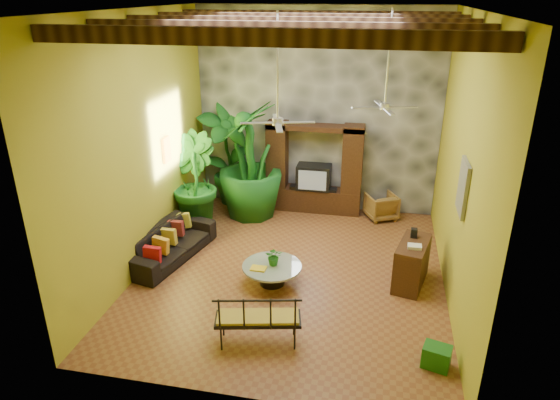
% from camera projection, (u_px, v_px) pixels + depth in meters
% --- Properties ---
extents(ground, '(7.00, 7.00, 0.00)m').
position_uv_depth(ground, '(291.00, 271.00, 10.18)').
color(ground, brown).
rests_on(ground, ground).
extents(ceiling, '(6.00, 7.00, 0.02)m').
position_uv_depth(ceiling, '(294.00, 9.00, 8.23)').
color(ceiling, silver).
rests_on(ceiling, back_wall).
extents(back_wall, '(6.00, 0.02, 5.00)m').
position_uv_depth(back_wall, '(318.00, 112.00, 12.36)').
color(back_wall, gold).
rests_on(back_wall, ground).
extents(left_wall, '(0.02, 7.00, 5.00)m').
position_uv_depth(left_wall, '(142.00, 145.00, 9.76)').
color(left_wall, gold).
rests_on(left_wall, ground).
extents(right_wall, '(0.02, 7.00, 5.00)m').
position_uv_depth(right_wall, '(463.00, 165.00, 8.66)').
color(right_wall, gold).
rests_on(right_wall, ground).
extents(stone_accent_wall, '(5.98, 0.10, 4.98)m').
position_uv_depth(stone_accent_wall, '(317.00, 112.00, 12.31)').
color(stone_accent_wall, '#3F4248').
rests_on(stone_accent_wall, ground).
extents(ceiling_beams, '(5.95, 5.36, 0.22)m').
position_uv_depth(ceiling_beams, '(294.00, 23.00, 8.32)').
color(ceiling_beams, '#3C2513').
rests_on(ceiling_beams, ceiling).
extents(entertainment_center, '(2.40, 0.55, 2.30)m').
position_uv_depth(entertainment_center, '(314.00, 175.00, 12.63)').
color(entertainment_center, black).
rests_on(entertainment_center, ground).
extents(ceiling_fan_front, '(1.28, 1.28, 1.86)m').
position_uv_depth(ceiling_fan_front, '(278.00, 110.00, 8.53)').
color(ceiling_fan_front, silver).
rests_on(ceiling_fan_front, ceiling).
extents(ceiling_fan_back, '(1.28, 1.28, 1.86)m').
position_uv_depth(ceiling_fan_back, '(385.00, 96.00, 9.64)').
color(ceiling_fan_back, silver).
rests_on(ceiling_fan_back, ceiling).
extents(wall_art_mask, '(0.06, 0.32, 0.55)m').
position_uv_depth(wall_art_mask, '(166.00, 150.00, 10.81)').
color(wall_art_mask, yellow).
rests_on(wall_art_mask, left_wall).
extents(wall_art_painting, '(0.06, 0.70, 0.90)m').
position_uv_depth(wall_art_painting, '(463.00, 187.00, 8.20)').
color(wall_art_painting, teal).
rests_on(wall_art_painting, right_wall).
extents(sofa, '(1.41, 2.48, 0.68)m').
position_uv_depth(sofa, '(169.00, 243.00, 10.57)').
color(sofa, black).
rests_on(sofa, ground).
extents(wicker_armchair, '(0.92, 0.93, 0.64)m').
position_uv_depth(wicker_armchair, '(381.00, 206.00, 12.42)').
color(wicker_armchair, brown).
rests_on(wicker_armchair, ground).
extents(tall_plant_a, '(1.75, 1.66, 2.75)m').
position_uv_depth(tall_plant_a, '(228.00, 154.00, 12.90)').
color(tall_plant_a, '#185B1F').
rests_on(tall_plant_a, ground).
extents(tall_plant_b, '(1.61, 1.61, 2.30)m').
position_uv_depth(tall_plant_b, '(193.00, 182.00, 11.66)').
color(tall_plant_b, '#185D1F').
rests_on(tall_plant_b, ground).
extents(tall_plant_c, '(1.64, 1.64, 2.88)m').
position_uv_depth(tall_plant_c, '(250.00, 161.00, 12.18)').
color(tall_plant_c, '#175B1B').
rests_on(tall_plant_c, ground).
extents(coffee_table, '(1.15, 1.15, 0.40)m').
position_uv_depth(coffee_table, '(272.00, 272.00, 9.66)').
color(coffee_table, black).
rests_on(coffee_table, ground).
extents(centerpiece_plant, '(0.37, 0.33, 0.37)m').
position_uv_depth(centerpiece_plant, '(274.00, 256.00, 9.57)').
color(centerpiece_plant, '#206A1C').
rests_on(centerpiece_plant, coffee_table).
extents(yellow_tray, '(0.30, 0.22, 0.03)m').
position_uv_depth(yellow_tray, '(258.00, 268.00, 9.47)').
color(yellow_tray, yellow).
rests_on(yellow_tray, coffee_table).
extents(iron_bench, '(1.43, 0.78, 0.57)m').
position_uv_depth(iron_bench, '(257.00, 317.00, 7.85)').
color(iron_bench, black).
rests_on(iron_bench, ground).
extents(side_console, '(0.75, 1.20, 0.89)m').
position_uv_depth(side_console, '(412.00, 263.00, 9.58)').
color(side_console, '#352211').
rests_on(side_console, ground).
extents(green_bin, '(0.47, 0.40, 0.36)m').
position_uv_depth(green_bin, '(436.00, 357.00, 7.55)').
color(green_bin, '#1E7336').
rests_on(green_bin, ground).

